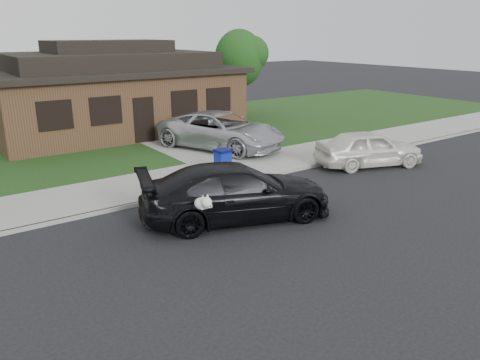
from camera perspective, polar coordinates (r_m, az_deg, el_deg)
ground at (r=11.89m, az=-7.03°, el=-8.34°), size 120.00×120.00×0.00m
sidewalk at (r=16.14m, az=-15.58°, el=-1.55°), size 60.00×3.00×0.12m
curb at (r=14.81m, az=-13.55°, el=-3.12°), size 60.00×0.12×0.12m
lawn at (r=23.59m, az=-22.38°, el=3.74°), size 60.00×13.00×0.13m
driveway at (r=22.93m, az=-5.86°, el=4.63°), size 4.50×13.00×0.14m
sedan at (r=13.38m, az=-0.46°, el=-1.48°), size 5.95×3.80×1.60m
minivan at (r=21.12m, az=-2.31°, el=6.06°), size 4.70×6.48×1.64m
white_compact at (r=19.47m, az=15.43°, el=3.76°), size 4.63×3.06×1.46m
recycling_bin at (r=17.51m, az=-2.11°, el=2.34°), size 0.55×0.58×0.89m
house at (r=26.25m, az=-15.40°, el=10.32°), size 12.60×8.60×4.65m
tree_1 at (r=29.41m, az=0.25°, el=14.74°), size 3.15×3.00×5.25m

